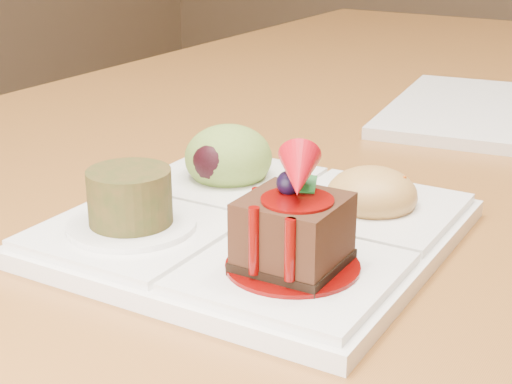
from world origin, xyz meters
The scene contains 2 objects.
dining_table centered at (0.00, 0.00, 0.68)m, with size 1.00×1.80×0.75m.
sampler_plate centered at (-0.02, -0.27, 0.77)m, with size 0.25×0.25×0.10m.
Camera 1 is at (0.24, -0.69, 0.97)m, focal length 55.00 mm.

